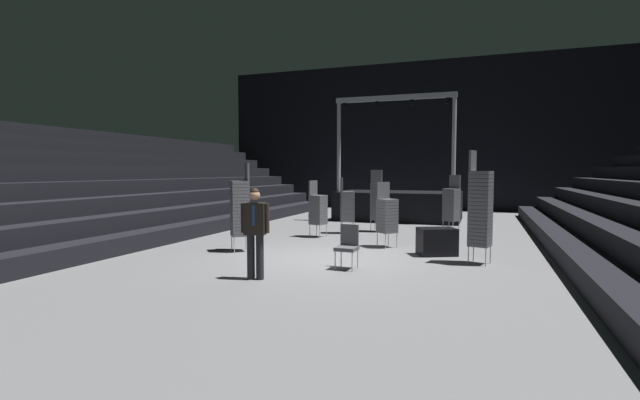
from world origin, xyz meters
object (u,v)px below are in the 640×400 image
object	(u,v)px
chair_stack_rear_left	(240,207)
chair_stack_rear_right	(347,205)
stage_riser	(399,204)
equipment_road_case	(437,242)
loose_chair_near_man	(348,244)
man_with_tie	(255,228)
chair_stack_mid_centre	(452,204)
chair_stack_mid_right	(378,201)
chair_stack_mid_left	(480,207)
chair_stack_front_right	(387,215)
chair_stack_front_left	(318,209)

from	to	relation	value
chair_stack_rear_left	chair_stack_rear_right	bearing A→B (deg)	-61.48
chair_stack_rear_left	chair_stack_rear_right	xyz separation A→B (m)	(1.66, 4.23, -0.21)
stage_riser	equipment_road_case	xyz separation A→B (m)	(2.35, -7.94, -0.34)
equipment_road_case	loose_chair_near_man	distance (m)	2.80
man_with_tie	chair_stack_mid_centre	xyz separation A→B (m)	(3.12, 8.24, -0.02)
chair_stack_mid_right	chair_stack_rear_left	xyz separation A→B (m)	(-2.55, -5.00, 0.08)
chair_stack_mid_left	man_with_tie	bearing A→B (deg)	-37.68
stage_riser	man_with_tie	world-z (taller)	stage_riser
chair_stack_front_right	chair_stack_rear_right	bearing A→B (deg)	-99.29
chair_stack_mid_left	loose_chair_near_man	size ratio (longest dim) A/B	2.71
chair_stack_front_right	loose_chair_near_man	size ratio (longest dim) A/B	1.90
man_with_tie	chair_stack_mid_right	xyz separation A→B (m)	(0.73, 7.62, 0.06)
chair_stack_mid_left	equipment_road_case	world-z (taller)	chair_stack_mid_left
chair_stack_rear_right	chair_stack_mid_left	bearing A→B (deg)	24.86
stage_riser	chair_stack_mid_centre	size ratio (longest dim) A/B	2.61
stage_riser	chair_stack_front_right	bearing A→B (deg)	-82.60
chair_stack_mid_centre	equipment_road_case	bearing A→B (deg)	116.37
man_with_tie	chair_stack_mid_left	xyz separation A→B (m)	(4.07, 3.02, 0.27)
equipment_road_case	chair_stack_rear_right	bearing A→B (deg)	136.56
chair_stack_rear_right	man_with_tie	bearing A→B (deg)	-21.60
chair_stack_front_right	chair_stack_mid_right	bearing A→B (deg)	-120.83
stage_riser	man_with_tie	bearing A→B (deg)	-93.49
chair_stack_mid_right	chair_stack_mid_centre	size ratio (longest dim) A/B	1.09
man_with_tie	chair_stack_mid_left	size ratio (longest dim) A/B	0.69
chair_stack_front_left	man_with_tie	bearing A→B (deg)	23.38
chair_stack_front_left	chair_stack_front_right	bearing A→B (deg)	79.63
chair_stack_front_right	chair_stack_mid_left	xyz separation A→B (m)	(2.42, -1.53, 0.38)
man_with_tie	stage_riser	bearing A→B (deg)	-105.11
man_with_tie	chair_stack_mid_centre	distance (m)	8.81
chair_stack_rear_left	loose_chair_near_man	bearing A→B (deg)	-148.40
chair_stack_rear_left	chair_stack_rear_right	size ratio (longest dim) A/B	1.23
man_with_tie	chair_stack_front_right	xyz separation A→B (m)	(1.65, 4.55, -0.10)
chair_stack_front_right	chair_stack_rear_right	distance (m)	2.94
chair_stack_rear_left	equipment_road_case	size ratio (longest dim) A/B	2.56
chair_stack_front_right	chair_stack_rear_left	bearing A→B (deg)	-18.53
stage_riser	chair_stack_rear_left	size ratio (longest dim) A/B	2.23
stage_riser	chair_stack_mid_centre	world-z (taller)	stage_riser
stage_riser	chair_stack_mid_centre	xyz separation A→B (m)	(2.41, -3.51, 0.31)
chair_stack_front_left	chair_stack_rear_right	bearing A→B (deg)	165.76
chair_stack_mid_left	chair_stack_mid_right	distance (m)	5.69
chair_stack_rear_right	chair_stack_rear_left	bearing A→B (deg)	-44.39
chair_stack_mid_left	chair_stack_mid_right	bearing A→B (deg)	-128.31
stage_riser	chair_stack_rear_right	bearing A→B (deg)	-100.26
chair_stack_front_left	chair_stack_mid_right	world-z (taller)	chair_stack_mid_right
chair_stack_mid_centre	chair_stack_rear_left	world-z (taller)	chair_stack_rear_left
chair_stack_front_left	chair_stack_mid_right	bearing A→B (deg)	156.33
chair_stack_mid_left	chair_stack_mid_centre	distance (m)	5.30
chair_stack_mid_right	chair_stack_front_left	bearing A→B (deg)	-119.96
chair_stack_mid_centre	chair_stack_rear_right	xyz separation A→B (m)	(-3.29, -1.38, -0.04)
chair_stack_front_left	loose_chair_near_man	xyz separation A→B (m)	(2.21, -4.18, -0.37)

